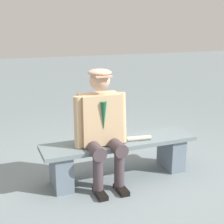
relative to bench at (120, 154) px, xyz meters
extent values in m
plane|color=slate|center=(0.00, 0.00, -0.29)|extent=(30.00, 30.00, 0.00)
cube|color=slate|center=(0.00, 0.00, 0.14)|extent=(1.81, 0.43, 0.05)
cube|color=slate|center=(-0.70, 0.00, -0.09)|extent=(0.19, 0.37, 0.41)
cube|color=slate|center=(0.70, 0.00, -0.09)|extent=(0.19, 0.37, 0.41)
cube|color=tan|center=(0.25, 0.00, 0.45)|extent=(0.44, 0.25, 0.56)
cylinder|color=#1E2338|center=(0.25, 0.00, 0.70)|extent=(0.24, 0.24, 0.06)
cone|color=#195938|center=(0.25, 0.13, 0.52)|extent=(0.07, 0.07, 0.31)
sphere|color=#DBAD8C|center=(0.25, 0.02, 0.88)|extent=(0.22, 0.22, 0.22)
ellipsoid|color=tan|center=(0.25, 0.02, 0.96)|extent=(0.25, 0.25, 0.08)
cube|color=tan|center=(0.25, 0.12, 0.93)|extent=(0.18, 0.10, 0.02)
cylinder|color=#483B40|center=(0.12, 0.14, 0.17)|extent=(0.15, 0.43, 0.15)
cylinder|color=#483B40|center=(0.12, 0.28, -0.06)|extent=(0.11, 0.11, 0.47)
cube|color=black|center=(0.12, 0.34, -0.27)|extent=(0.10, 0.24, 0.05)
cylinder|color=tan|center=(0.00, 0.04, 0.45)|extent=(0.10, 0.15, 0.57)
cylinder|color=#483B40|center=(0.37, 0.14, 0.17)|extent=(0.15, 0.43, 0.15)
cylinder|color=#483B40|center=(0.37, 0.28, -0.06)|extent=(0.11, 0.11, 0.47)
cube|color=black|center=(0.37, 0.34, -0.27)|extent=(0.10, 0.24, 0.05)
cylinder|color=tan|center=(0.49, 0.04, 0.45)|extent=(0.11, 0.11, 0.56)
cylinder|color=beige|center=(-0.20, 0.08, 0.19)|extent=(0.29, 0.10, 0.05)
camera|label=1|loc=(1.38, 3.18, 1.44)|focal=51.43mm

